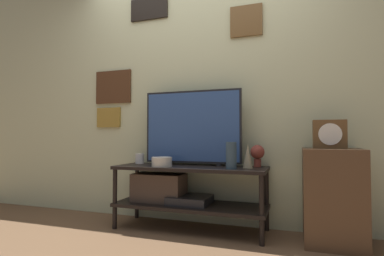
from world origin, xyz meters
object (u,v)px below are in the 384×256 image
Objects in this scene: decorative_bust at (257,153)px; vase_wide_bowl at (162,162)px; mantel_clock at (329,134)px; vase_tall_ceramic at (231,156)px; vase_slim_bronze at (248,156)px; candle_jar at (140,159)px; television at (192,127)px.

vase_wide_bowl is at bearing -164.22° from decorative_bust.
decorative_bust is at bearing 168.69° from mantel_clock.
vase_tall_ceramic reaches higher than vase_slim_bronze.
candle_jar is at bearing 148.96° from vase_wide_bowl.
television is at bearing -178.13° from decorative_bust.
decorative_bust is 0.80× the size of mantel_clock.
vase_wide_bowl is (-0.21, -0.21, -0.32)m from television.
vase_slim_bronze is at bearing -118.82° from decorative_bust.
vase_slim_bronze is 0.75m from vase_wide_bowl.
mantel_clock is (1.16, -0.09, -0.08)m from television.
television is at bearing 151.19° from vase_tall_ceramic.
decorative_bust is (0.18, 0.25, 0.01)m from vase_tall_ceramic.
television reaches higher than decorative_bust.
mantel_clock is (1.38, 0.12, 0.24)m from vase_wide_bowl.
mantel_clock is (0.57, -0.11, 0.16)m from decorative_bust.
vase_slim_bronze is (0.53, -0.10, -0.26)m from television.
vase_tall_ceramic is at bearing -169.76° from mantel_clock.
vase_wide_bowl is at bearing 178.27° from vase_tall_ceramic.
television is 9.33× the size of candle_jar.
vase_tall_ceramic is at bearing -126.13° from decorative_bust.
television is 4.22× the size of vase_tall_ceramic.
candle_jar reaches higher than vase_wide_bowl.
vase_slim_bronze reaches higher than vase_wide_bowl.
vase_slim_bronze is at bearing -179.35° from mantel_clock.
television is at bearing 169.24° from vase_slim_bronze.
television reaches higher than candle_jar.
mantel_clock is at bearing 10.24° from vase_tall_ceramic.
candle_jar is 0.52× the size of decorative_bust.
vase_wide_bowl is 0.39m from candle_jar.
candle_jar is at bearing 167.16° from vase_tall_ceramic.
mantel_clock is at bearing 0.65° from vase_slim_bronze.
vase_wide_bowl is at bearing -31.04° from candle_jar.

